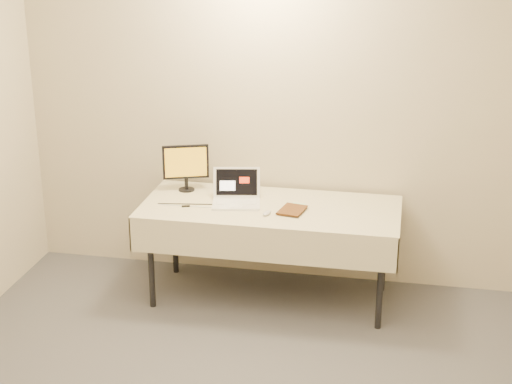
% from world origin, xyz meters
% --- Properties ---
extents(back_wall, '(4.00, 0.10, 2.70)m').
position_xyz_m(back_wall, '(0.00, 2.50, 1.35)').
color(back_wall, beige).
rests_on(back_wall, ground).
extents(table, '(1.86, 0.81, 0.74)m').
position_xyz_m(table, '(0.00, 2.05, 0.68)').
color(table, black).
rests_on(table, ground).
extents(laptop, '(0.39, 0.36, 0.24)m').
position_xyz_m(laptop, '(-0.26, 2.07, 0.80)').
color(laptop, white).
rests_on(laptop, table).
extents(monitor, '(0.33, 0.16, 0.36)m').
position_xyz_m(monitor, '(-0.69, 2.26, 0.95)').
color(monitor, black).
rests_on(monitor, table).
extents(book, '(0.17, 0.05, 0.22)m').
position_xyz_m(book, '(0.09, 1.98, 0.85)').
color(book, brown).
rests_on(book, table).
extents(alarm_clock, '(0.13, 0.08, 0.05)m').
position_xyz_m(alarm_clock, '(-0.38, 2.28, 0.76)').
color(alarm_clock, black).
rests_on(alarm_clock, table).
extents(clicker, '(0.07, 0.11, 0.02)m').
position_xyz_m(clicker, '(0.01, 1.88, 0.75)').
color(clicker, '#BABABC').
rests_on(clicker, table).
extents(paper_form, '(0.13, 0.25, 0.00)m').
position_xyz_m(paper_form, '(0.18, 2.03, 0.74)').
color(paper_form, '#BDE2B3').
rests_on(paper_form, table).
extents(usb_dongle, '(0.06, 0.04, 0.01)m').
position_xyz_m(usb_dongle, '(-0.59, 1.91, 0.74)').
color(usb_dongle, black).
rests_on(usb_dongle, table).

